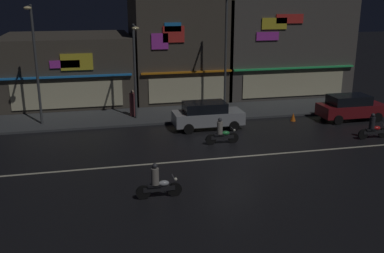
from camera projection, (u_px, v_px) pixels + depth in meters
ground_plane at (232, 157)px, 22.63m from camera, size 140.00×140.00×0.00m
lane_divider_stripe at (232, 157)px, 22.63m from camera, size 26.79×0.16×0.01m
sidewalk_far at (194, 113)px, 30.83m from camera, size 28.20×4.27×0.14m
storefront_left_block at (274, 44)px, 37.45m from camera, size 10.36×8.58×7.95m
storefront_center_block at (178, 50)px, 34.99m from camera, size 7.05×7.10×7.66m
storefront_right_block at (69, 68)px, 34.30m from camera, size 9.40×8.69×5.05m
streetlamp_west at (35, 56)px, 26.62m from camera, size 0.44×1.64×7.31m
streetlamp_mid at (135, 63)px, 28.07m from camera, size 0.44×1.64×6.10m
streetlamp_east at (227, 46)px, 29.76m from camera, size 0.44×1.64×7.78m
pedestrian_on_sidewalk at (133, 104)px, 29.64m from camera, size 0.41×0.41×1.78m
parked_car_near_kerb at (207, 115)px, 27.33m from camera, size 4.30×1.98×1.67m
parked_car_trailing at (350, 107)px, 29.22m from camera, size 4.30×1.98×1.67m
motorcycle_lead at (158, 183)px, 17.95m from camera, size 1.90×0.60×1.52m
motorcycle_following at (373, 128)px, 25.41m from camera, size 1.90×0.60×1.52m
motorcycle_opposite_lane at (221, 133)px, 24.49m from camera, size 1.90×0.60×1.52m
traffic_cone at (293, 117)px, 29.10m from camera, size 0.36×0.36×0.55m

